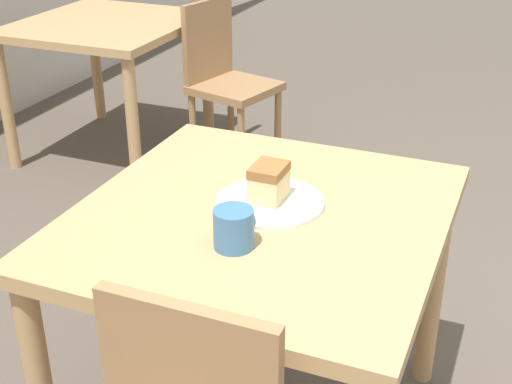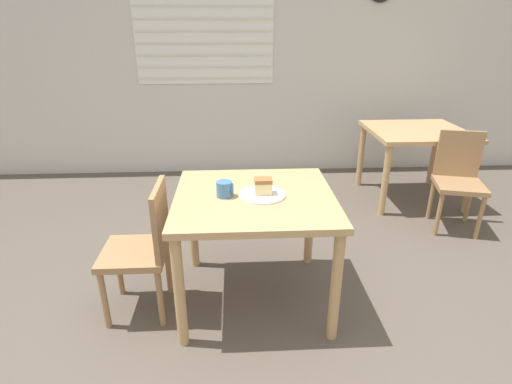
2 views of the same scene
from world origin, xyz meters
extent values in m
plane|color=brown|center=(0.00, 0.00, 0.00)|extent=(14.00, 14.00, 0.00)
cube|color=beige|center=(0.00, 3.03, 1.40)|extent=(10.00, 0.06, 2.80)
cube|color=white|center=(-0.40, 2.99, 1.63)|extent=(1.47, 0.01, 1.20)
cube|color=beige|center=(-0.40, 2.98, 1.09)|extent=(1.44, 0.01, 0.02)
cube|color=beige|center=(-0.40, 2.98, 1.21)|extent=(1.44, 0.01, 0.02)
cube|color=beige|center=(-0.40, 2.98, 1.33)|extent=(1.44, 0.01, 0.02)
cube|color=beige|center=(-0.40, 2.98, 1.45)|extent=(1.44, 0.01, 0.02)
cube|color=beige|center=(-0.40, 2.98, 1.57)|extent=(1.44, 0.01, 0.02)
cube|color=beige|center=(-0.40, 2.98, 1.69)|extent=(1.44, 0.01, 0.02)
cube|color=beige|center=(-0.40, 2.98, 1.81)|extent=(1.44, 0.01, 0.02)
cube|color=tan|center=(0.01, 0.58, 0.70)|extent=(0.94, 0.88, 0.04)
cylinder|color=tan|center=(-0.41, 0.19, 0.34)|extent=(0.06, 0.06, 0.68)
cylinder|color=tan|center=(0.43, 0.19, 0.34)|extent=(0.06, 0.06, 0.68)
cylinder|color=tan|center=(-0.41, 0.98, 0.34)|extent=(0.06, 0.06, 0.68)
cylinder|color=tan|center=(0.43, 0.98, 0.34)|extent=(0.06, 0.06, 0.68)
cube|color=tan|center=(1.65, 2.10, 0.69)|extent=(0.90, 0.84, 0.04)
cylinder|color=tan|center=(1.25, 1.73, 0.34)|extent=(0.06, 0.06, 0.67)
cylinder|color=tan|center=(2.05, 1.73, 0.34)|extent=(0.06, 0.06, 0.67)
cylinder|color=tan|center=(1.25, 2.47, 0.34)|extent=(0.06, 0.06, 0.67)
cylinder|color=tan|center=(2.05, 2.47, 0.34)|extent=(0.06, 0.06, 0.67)
cube|color=#9E754C|center=(-0.71, 0.50, 0.40)|extent=(0.38, 0.38, 0.04)
cylinder|color=#9E754C|center=(-0.87, 0.66, 0.19)|extent=(0.04, 0.04, 0.38)
cylinder|color=#9E754C|center=(-0.87, 0.35, 0.19)|extent=(0.04, 0.04, 0.38)
cylinder|color=#9E754C|center=(-0.55, 0.66, 0.19)|extent=(0.04, 0.04, 0.38)
cylinder|color=#9E754C|center=(-0.55, 0.35, 0.19)|extent=(0.04, 0.04, 0.38)
cube|color=#9E754C|center=(-0.53, 0.50, 0.62)|extent=(0.03, 0.36, 0.40)
cube|color=#9E754C|center=(1.77, 1.43, 0.40)|extent=(0.46, 0.46, 0.04)
cylinder|color=#9E754C|center=(1.57, 1.32, 0.19)|extent=(0.04, 0.04, 0.38)
cylinder|color=#9E754C|center=(1.88, 1.24, 0.19)|extent=(0.04, 0.04, 0.38)
cylinder|color=#9E754C|center=(1.65, 1.62, 0.19)|extent=(0.04, 0.04, 0.38)
cylinder|color=#9E754C|center=(1.96, 1.54, 0.19)|extent=(0.04, 0.04, 0.38)
cube|color=#9E754C|center=(1.81, 1.60, 0.62)|extent=(0.35, 0.12, 0.40)
cylinder|color=white|center=(0.05, 0.58, 0.73)|extent=(0.27, 0.27, 0.01)
cube|color=#E5CC89|center=(0.06, 0.58, 0.77)|extent=(0.10, 0.08, 0.07)
cube|color=#936033|center=(0.06, 0.58, 0.82)|extent=(0.10, 0.08, 0.02)
cylinder|color=teal|center=(-0.17, 0.58, 0.77)|extent=(0.09, 0.09, 0.09)
torus|color=teal|center=(-0.12, 0.58, 0.77)|extent=(0.02, 0.07, 0.07)
camera|label=1|loc=(-1.42, 0.01, 1.55)|focal=50.00mm
camera|label=2|loc=(-0.10, -1.56, 1.66)|focal=28.00mm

